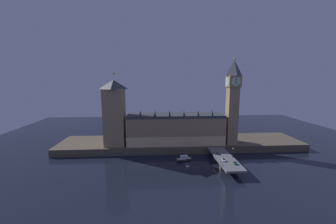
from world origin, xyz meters
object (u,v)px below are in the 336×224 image
object	(u,v)px
clock_tower	(233,100)
car_northbound_lead	(218,153)
street_lamp_mid	(233,152)
pedestrian_near_rail	(220,161)
pedestrian_far_rail	(213,152)
victoria_tower	(115,113)
boat_upstream	(184,159)
street_lamp_near	(223,160)
car_northbound_trail	(224,160)
car_southbound_lead	(235,163)
pedestrian_mid_walk	(232,156)
street_lamp_far	(211,146)

from	to	relation	value
clock_tower	car_northbound_lead	bearing A→B (deg)	-128.56
clock_tower	street_lamp_mid	world-z (taller)	clock_tower
pedestrian_near_rail	pedestrian_far_rail	bearing A→B (deg)	90.00
victoria_tower	street_lamp_mid	world-z (taller)	victoria_tower
victoria_tower	car_northbound_lead	distance (m)	90.96
boat_upstream	clock_tower	bearing A→B (deg)	26.44
street_lamp_near	pedestrian_near_rail	bearing A→B (deg)	86.21
car_northbound_trail	car_southbound_lead	size ratio (longest dim) A/B	1.15
car_northbound_lead	pedestrian_mid_walk	distance (m)	11.47
car_northbound_trail	pedestrian_near_rail	size ratio (longest dim) A/B	2.76
clock_tower	pedestrian_far_rail	xyz separation A→B (m)	(-21.73, -22.18, -38.27)
car_southbound_lead	boat_upstream	size ratio (longest dim) A/B	0.29
pedestrian_far_rail	street_lamp_near	distance (m)	23.70
car_northbound_trail	clock_tower	bearing A→B (deg)	63.27
victoria_tower	pedestrian_far_rail	bearing A→B (deg)	-18.34
car_northbound_trail	car_southbound_lead	world-z (taller)	car_southbound_lead
street_lamp_mid	street_lamp_near	bearing A→B (deg)	-130.54
car_northbound_lead	boat_upstream	distance (m)	26.29
car_northbound_lead	boat_upstream	size ratio (longest dim) A/B	0.34
pedestrian_mid_walk	street_lamp_far	size ratio (longest dim) A/B	0.27
pedestrian_near_rail	boat_upstream	bearing A→B (deg)	142.72
clock_tower	boat_upstream	xyz separation A→B (m)	(-44.59, -22.17, -43.42)
pedestrian_near_rail	pedestrian_mid_walk	size ratio (longest dim) A/B	0.94
street_lamp_far	boat_upstream	size ratio (longest dim) A/B	0.48
pedestrian_mid_walk	street_lamp_near	xyz separation A→B (m)	(-12.19, -14.75, 3.55)
pedestrian_near_rail	pedestrian_mid_walk	distance (m)	14.66
pedestrian_near_rail	street_lamp_near	world-z (taller)	street_lamp_near
pedestrian_far_rail	street_lamp_mid	xyz separation A→B (m)	(12.19, -8.72, 3.38)
car_northbound_lead	pedestrian_mid_walk	size ratio (longest dim) A/B	2.63
pedestrian_far_rail	pedestrian_mid_walk	bearing A→B (deg)	-36.39
clock_tower	pedestrian_far_rail	distance (m)	49.28
clock_tower	victoria_tower	xyz separation A→B (m)	(-100.92, 4.07, -10.93)
pedestrian_mid_walk	street_lamp_near	bearing A→B (deg)	-129.58
car_northbound_lead	car_southbound_lead	bearing A→B (deg)	-73.33
street_lamp_mid	street_lamp_far	bearing A→B (deg)	130.54
boat_upstream	street_lamp_near	bearing A→B (deg)	-46.22
victoria_tower	pedestrian_far_rail	xyz separation A→B (m)	(79.18, -26.25, -27.34)
car_southbound_lead	pedestrian_mid_walk	size ratio (longest dim) A/B	2.25
car_southbound_lead	street_lamp_near	bearing A→B (deg)	-165.64
car_northbound_lead	pedestrian_near_rail	bearing A→B (deg)	-100.43
clock_tower	street_lamp_far	bearing A→B (deg)	-143.84
clock_tower	street_lamp_near	xyz separation A→B (m)	(-22.13, -45.61, -34.77)
victoria_tower	car_northbound_lead	world-z (taller)	victoria_tower
street_lamp_far	car_southbound_lead	bearing A→B (deg)	-71.15
pedestrian_near_rail	pedestrian_mid_walk	bearing A→B (deg)	36.45
car_northbound_lead	pedestrian_near_rail	distance (m)	16.28
victoria_tower	car_northbound_lead	xyz separation A→B (m)	(82.13, -27.63, -27.66)
street_lamp_near	pedestrian_far_rail	bearing A→B (deg)	89.02
clock_tower	car_northbound_lead	world-z (taller)	clock_tower
victoria_tower	street_lamp_near	size ratio (longest dim) A/B	8.68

